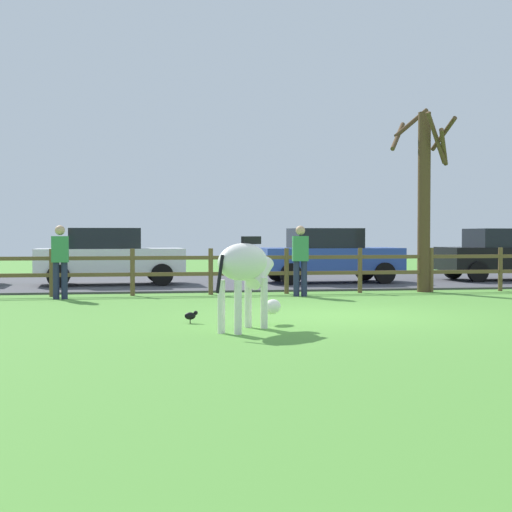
{
  "coord_description": "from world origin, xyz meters",
  "views": [
    {
      "loc": [
        -3.58,
        -13.15,
        1.45
      ],
      "look_at": [
        -1.25,
        1.48,
        1.02
      ],
      "focal_mm": 53.7,
      "sensor_mm": 36.0,
      "label": 1
    }
  ],
  "objects_px": {
    "zebra": "(246,269)",
    "crow_on_grass": "(191,316)",
    "parked_car_black": "(506,254)",
    "parked_car_blue": "(328,255)",
    "bare_tree": "(424,192)",
    "visitor_right_of_tree": "(60,258)",
    "parked_car_white": "(109,256)",
    "visitor_left_of_tree": "(300,257)"
  },
  "relations": [
    {
      "from": "bare_tree",
      "to": "visitor_left_of_tree",
      "type": "height_order",
      "value": "bare_tree"
    },
    {
      "from": "parked_car_white",
      "to": "parked_car_blue",
      "type": "height_order",
      "value": "same"
    },
    {
      "from": "parked_car_blue",
      "to": "zebra",
      "type": "bearing_deg",
      "value": -111.06
    },
    {
      "from": "crow_on_grass",
      "to": "parked_car_blue",
      "type": "height_order",
      "value": "parked_car_blue"
    },
    {
      "from": "zebra",
      "to": "visitor_right_of_tree",
      "type": "relative_size",
      "value": 0.99
    },
    {
      "from": "parked_car_black",
      "to": "visitor_right_of_tree",
      "type": "distance_m",
      "value": 13.47
    },
    {
      "from": "bare_tree",
      "to": "parked_car_black",
      "type": "distance_m",
      "value": 5.56
    },
    {
      "from": "bare_tree",
      "to": "visitor_right_of_tree",
      "type": "bearing_deg",
      "value": -174.84
    },
    {
      "from": "parked_car_black",
      "to": "visitor_left_of_tree",
      "type": "height_order",
      "value": "visitor_left_of_tree"
    },
    {
      "from": "zebra",
      "to": "crow_on_grass",
      "type": "height_order",
      "value": "zebra"
    },
    {
      "from": "parked_car_blue",
      "to": "visitor_left_of_tree",
      "type": "height_order",
      "value": "visitor_left_of_tree"
    },
    {
      "from": "zebra",
      "to": "parked_car_blue",
      "type": "bearing_deg",
      "value": 68.94
    },
    {
      "from": "bare_tree",
      "to": "visitor_right_of_tree",
      "type": "relative_size",
      "value": 2.86
    },
    {
      "from": "parked_car_blue",
      "to": "visitor_left_of_tree",
      "type": "relative_size",
      "value": 2.47
    },
    {
      "from": "bare_tree",
      "to": "parked_car_blue",
      "type": "bearing_deg",
      "value": 117.41
    },
    {
      "from": "bare_tree",
      "to": "parked_car_white",
      "type": "distance_m",
      "value": 8.65
    },
    {
      "from": "parked_car_white",
      "to": "parked_car_blue",
      "type": "relative_size",
      "value": 1.01
    },
    {
      "from": "zebra",
      "to": "bare_tree",
      "type": "bearing_deg",
      "value": 51.3
    },
    {
      "from": "parked_car_white",
      "to": "bare_tree",
      "type": "bearing_deg",
      "value": -22.36
    },
    {
      "from": "bare_tree",
      "to": "parked_car_black",
      "type": "height_order",
      "value": "bare_tree"
    },
    {
      "from": "zebra",
      "to": "parked_car_white",
      "type": "xyz_separation_m",
      "value": [
        -2.36,
        10.09,
        -0.08
      ]
    },
    {
      "from": "crow_on_grass",
      "to": "parked_car_black",
      "type": "relative_size",
      "value": 0.05
    },
    {
      "from": "bare_tree",
      "to": "visitor_right_of_tree",
      "type": "distance_m",
      "value": 8.96
    },
    {
      "from": "parked_car_white",
      "to": "zebra",
      "type": "bearing_deg",
      "value": -76.85
    },
    {
      "from": "zebra",
      "to": "parked_car_white",
      "type": "bearing_deg",
      "value": 103.15
    },
    {
      "from": "parked_car_black",
      "to": "parked_car_blue",
      "type": "xyz_separation_m",
      "value": [
        -5.63,
        -0.35,
        0.0
      ]
    },
    {
      "from": "bare_tree",
      "to": "visitor_left_of_tree",
      "type": "xyz_separation_m",
      "value": [
        -3.35,
        -0.88,
        -1.59
      ]
    },
    {
      "from": "parked_car_black",
      "to": "visitor_right_of_tree",
      "type": "relative_size",
      "value": 2.45
    },
    {
      "from": "visitor_left_of_tree",
      "to": "visitor_right_of_tree",
      "type": "relative_size",
      "value": 1.0
    },
    {
      "from": "parked_car_blue",
      "to": "parked_car_black",
      "type": "bearing_deg",
      "value": 3.51
    },
    {
      "from": "bare_tree",
      "to": "parked_car_blue",
      "type": "xyz_separation_m",
      "value": [
        -1.64,
        3.16,
        -1.65
      ]
    },
    {
      "from": "zebra",
      "to": "parked_car_white",
      "type": "relative_size",
      "value": 0.4
    },
    {
      "from": "parked_car_white",
      "to": "crow_on_grass",
      "type": "bearing_deg",
      "value": -80.0
    },
    {
      "from": "bare_tree",
      "to": "parked_car_black",
      "type": "bearing_deg",
      "value": 41.3
    },
    {
      "from": "bare_tree",
      "to": "parked_car_white",
      "type": "bearing_deg",
      "value": 157.64
    },
    {
      "from": "visitor_right_of_tree",
      "to": "visitor_left_of_tree",
      "type": "bearing_deg",
      "value": -0.93
    },
    {
      "from": "bare_tree",
      "to": "crow_on_grass",
      "type": "height_order",
      "value": "bare_tree"
    },
    {
      "from": "parked_car_white",
      "to": "parked_car_blue",
      "type": "distance_m",
      "value": 6.22
    },
    {
      "from": "crow_on_grass",
      "to": "parked_car_white",
      "type": "xyz_separation_m",
      "value": [
        -1.6,
        9.08,
        0.72
      ]
    },
    {
      "from": "parked_car_black",
      "to": "parked_car_white",
      "type": "height_order",
      "value": "same"
    },
    {
      "from": "zebra",
      "to": "visitor_left_of_tree",
      "type": "height_order",
      "value": "visitor_left_of_tree"
    },
    {
      "from": "bare_tree",
      "to": "parked_car_blue",
      "type": "relative_size",
      "value": 1.16
    }
  ]
}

